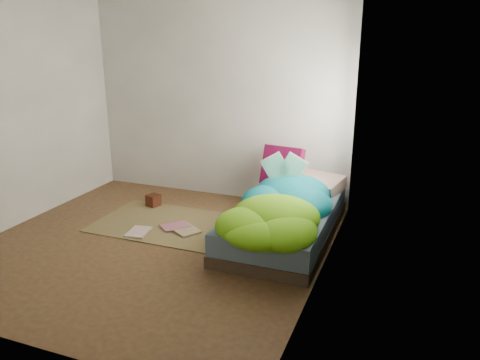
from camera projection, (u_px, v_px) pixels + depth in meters
name	position (u px, v px, depth m)	size (l,w,h in m)	color
ground	(153.00, 245.00, 4.89)	(3.50, 3.50, 0.00)	#492D1C
room_walls	(145.00, 88.00, 4.40)	(3.54, 3.54, 2.62)	#B6B5AD
bed	(285.00, 221.00, 5.06)	(1.00, 2.00, 0.34)	#35271D
duvet	(280.00, 198.00, 4.76)	(0.96, 1.84, 0.34)	#08777D
rug	(167.00, 223.00, 5.43)	(1.60, 1.10, 0.01)	brown
pillow_floral	(315.00, 183.00, 5.56)	(0.64, 0.40, 0.14)	beige
pillow_magenta	(282.00, 167.00, 5.64)	(0.48, 0.15, 0.48)	#460423
open_book	(284.00, 158.00, 5.13)	(0.41, 0.09, 0.25)	#2E8D39
wooden_box	(153.00, 200.00, 5.96)	(0.14, 0.14, 0.14)	#39170D
floor_book_a	(129.00, 231.00, 5.17)	(0.22, 0.30, 0.02)	silver
floor_book_b	(172.00, 223.00, 5.39)	(0.22, 0.30, 0.03)	#B36775
floor_book_c	(175.00, 233.00, 5.13)	(0.24, 0.33, 0.03)	tan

